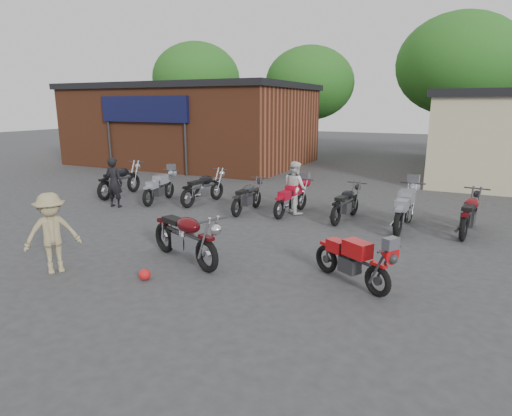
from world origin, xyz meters
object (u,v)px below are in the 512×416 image
at_px(sportbike, 352,258).
at_px(row_bike_3, 247,195).
at_px(person_dark, 114,182).
at_px(row_bike_7, 470,212).
at_px(row_bike_2, 204,186).
at_px(row_bike_6, 405,206).
at_px(helmet, 145,274).
at_px(vintage_motorcycle, 185,233).
at_px(row_bike_5, 346,202).
at_px(person_tan, 52,233).
at_px(row_bike_0, 120,179).
at_px(person_light, 295,187).
at_px(row_bike_4, 292,197).

xyz_separation_m(sportbike, row_bike_3, (-4.19, 4.03, 0.01)).
height_order(person_dark, row_bike_7, person_dark).
bearing_deg(row_bike_2, row_bike_6, -83.99).
relative_size(sportbike, helmet, 7.69).
bearing_deg(vintage_motorcycle, row_bike_6, 72.21).
xyz_separation_m(person_dark, row_bike_5, (7.08, 1.62, -0.26)).
distance_m(person_tan, row_bike_3, 6.10).
xyz_separation_m(person_tan, row_bike_0, (-3.99, 6.09, -0.17)).
height_order(helmet, person_tan, person_tan).
relative_size(helmet, row_bike_2, 0.11).
distance_m(vintage_motorcycle, person_light, 4.94).
height_order(person_light, person_tan, person_tan).
relative_size(sportbike, row_bike_2, 0.88).
distance_m(person_dark, person_light, 5.75).
xyz_separation_m(vintage_motorcycle, row_bike_2, (-2.63, 4.80, -0.05)).
relative_size(person_dark, person_light, 1.01).
relative_size(row_bike_3, row_bike_5, 0.98).
bearing_deg(row_bike_5, person_light, 91.81).
distance_m(helmet, person_dark, 6.42).
xyz_separation_m(row_bike_4, row_bike_6, (3.25, -0.18, 0.08)).
relative_size(vintage_motorcycle, row_bike_7, 1.09).
relative_size(row_bike_0, row_bike_7, 1.08).
relative_size(helmet, person_tan, 0.14).
relative_size(sportbike, person_tan, 1.11).
relative_size(row_bike_2, row_bike_3, 1.10).
distance_m(row_bike_3, row_bike_5, 2.97).
height_order(row_bike_5, row_bike_6, row_bike_6).
xyz_separation_m(sportbike, row_bike_0, (-9.37, 4.15, 0.11)).
distance_m(sportbike, helmet, 3.87).
relative_size(sportbike, row_bike_7, 0.88).
height_order(person_dark, row_bike_6, person_dark).
distance_m(person_light, row_bike_4, 0.32).
distance_m(sportbike, row_bike_4, 5.21).
xyz_separation_m(row_bike_0, row_bike_3, (5.19, -0.12, -0.10)).
bearing_deg(person_light, row_bike_6, -149.87).
relative_size(row_bike_0, row_bike_4, 1.18).
distance_m(vintage_motorcycle, row_bike_4, 4.76).
xyz_separation_m(helmet, row_bike_7, (5.46, 5.94, 0.48)).
relative_size(row_bike_2, row_bike_4, 1.09).
bearing_deg(person_dark, row_bike_3, -169.04).
bearing_deg(helmet, row_bike_6, 55.22).
bearing_deg(row_bike_6, helmet, 148.55).
relative_size(person_tan, row_bike_4, 0.87).
xyz_separation_m(person_dark, row_bike_3, (4.12, 1.27, -0.27)).
height_order(person_light, row_bike_5, person_light).
distance_m(vintage_motorcycle, row_bike_6, 5.90).
height_order(sportbike, row_bike_7, row_bike_7).
bearing_deg(vintage_motorcycle, row_bike_4, 105.62).
bearing_deg(row_bike_5, vintage_motorcycle, 162.69).
relative_size(vintage_motorcycle, row_bike_5, 1.17).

